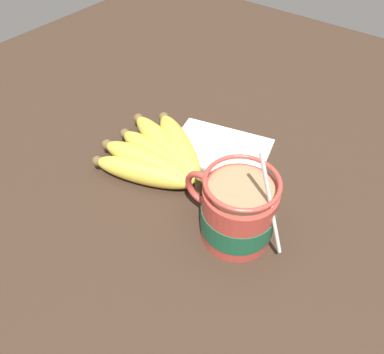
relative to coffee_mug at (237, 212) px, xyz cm
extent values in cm
cube|color=#332319|center=(7.77, -3.75, -6.38)|extent=(138.82, 138.82, 3.64)
cylinder|color=#B23D33|center=(-0.12, 0.00, -0.16)|extent=(9.63, 9.63, 8.81)
cylinder|color=#195638|center=(-0.12, 0.00, -0.96)|extent=(9.83, 9.83, 3.60)
torus|color=#B23D33|center=(5.68, 0.00, 0.58)|extent=(5.84, 0.90, 5.84)
cylinder|color=#997551|center=(-0.12, 0.00, 4.35)|extent=(8.43, 8.43, 0.40)
torus|color=#B23D33|center=(-0.12, 0.00, 5.73)|extent=(9.63, 9.63, 0.60)
cylinder|color=silver|center=(-4.28, 0.00, 4.19)|extent=(5.42, 0.50, 14.66)
ellipsoid|color=silver|center=(-1.80, 0.00, -3.06)|extent=(3.00, 2.00, 0.80)
cylinder|color=brown|center=(8.15, -2.70, -1.75)|extent=(2.00, 2.00, 3.00)
ellipsoid|color=gold|center=(16.17, -7.74, -2.50)|extent=(16.53, 12.49, 4.11)
sphere|color=brown|center=(23.34, -12.24, -2.50)|extent=(1.85, 1.85, 1.85)
ellipsoid|color=gold|center=(17.90, -6.12, -2.52)|extent=(18.97, 10.02, 4.07)
sphere|color=brown|center=(26.72, -9.21, -2.52)|extent=(1.83, 1.83, 1.83)
ellipsoid|color=gold|center=(17.39, -3.75, -2.58)|extent=(16.95, 5.81, 3.95)
sphere|color=brown|center=(25.64, -4.69, -2.58)|extent=(1.78, 1.78, 1.78)
ellipsoid|color=gold|center=(17.52, -1.66, -2.52)|extent=(17.21, 5.91, 4.08)
sphere|color=brown|center=(25.90, -0.74, -2.52)|extent=(1.84, 1.84, 1.84)
ellipsoid|color=gold|center=(16.70, 0.27, -2.65)|extent=(16.46, 8.89, 3.82)
sphere|color=brown|center=(24.30, 2.90, -2.65)|extent=(1.72, 1.72, 1.72)
cube|color=white|center=(11.48, -12.98, -4.26)|extent=(18.66, 15.16, 0.60)
camera|label=1|loc=(-14.20, 28.20, 38.06)|focal=35.00mm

